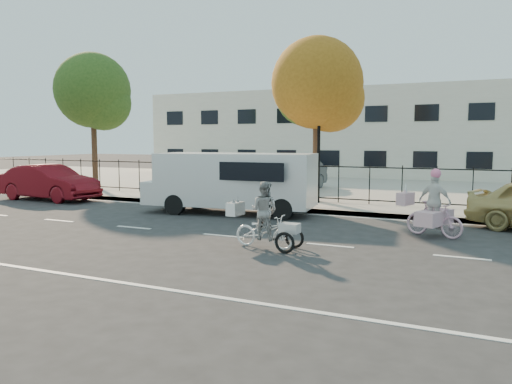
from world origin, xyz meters
The scene contains 19 objects.
ground centered at (0.00, 0.00, 0.00)m, with size 120.00×120.00×0.00m, color #333334.
road_markings centered at (0.00, 0.00, 0.01)m, with size 60.00×9.52×0.01m, color silver, non-canonical shape.
curb centered at (0.00, 5.05, 0.07)m, with size 60.00×0.10×0.15m, color #A8A399.
sidewalk centered at (0.00, 6.10, 0.07)m, with size 60.00×2.20×0.15m, color #A8A399.
parking_lot centered at (0.00, 15.00, 0.07)m, with size 60.00×15.60×0.15m, color #A8A399.
iron_fence centered at (0.00, 7.20, 0.90)m, with size 58.00×0.06×1.50m, color black, non-canonical shape.
building centered at (0.00, 25.00, 3.00)m, with size 34.00×10.00×6.00m, color silver.
lamppost centered at (0.50, 6.80, 3.11)m, with size 0.36×0.36×4.33m.
street_sign centered at (-1.85, 6.80, 1.42)m, with size 0.85×0.06×1.80m.
zebra_trike centered at (1.63, -0.90, 0.62)m, with size 1.88×0.73×1.61m.
unicorn_bike centered at (5.17, 2.26, 0.68)m, with size 1.85×1.35×1.83m.
white_van centered at (-1.67, 3.80, 1.17)m, with size 6.20×2.72×2.12m.
red_sedan centered at (-10.66, 3.94, 0.76)m, with size 1.61×4.63×1.52m, color #610B13.
pedestrian centered at (-2.72, 6.42, 0.96)m, with size 0.59×0.39×1.61m, color black.
lot_car_a centered at (-6.48, 11.39, 0.83)m, with size 1.92×4.72×1.37m, color #929398.
lot_car_b centered at (-6.11, 9.87, 0.74)m, with size 1.96×4.25×1.18m, color white.
lot_car_c centered at (-2.05, 11.27, 0.88)m, with size 1.55×4.46×1.47m, color #45494C.
tree_west centered at (-11.86, 8.26, 4.91)m, with size 3.82×3.82×7.01m.
tree_mid centered at (0.38, 7.36, 4.62)m, with size 3.62×3.60×6.60m.
Camera 1 is at (6.41, -11.69, 2.59)m, focal length 35.00 mm.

